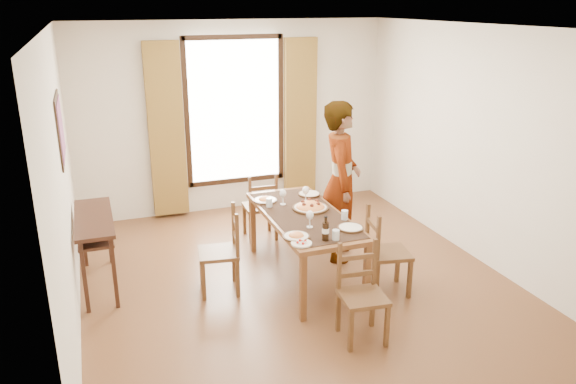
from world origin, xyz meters
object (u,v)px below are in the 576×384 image
object	(u,v)px
console_table	(94,227)
man	(341,181)
dining_table	(304,220)
pasta_platter	(310,205)

from	to	relation	value
console_table	man	distance (m)	2.77
console_table	man	size ratio (longest dim) A/B	0.64
dining_table	pasta_platter	xyz separation A→B (m)	(0.12, 0.11, 0.12)
console_table	pasta_platter	bearing A→B (deg)	-11.46
man	dining_table	bearing A→B (deg)	145.69
console_table	man	bearing A→B (deg)	-4.02
console_table	pasta_platter	size ratio (longest dim) A/B	3.00
dining_table	man	size ratio (longest dim) A/B	0.95
console_table	pasta_platter	distance (m)	2.31
man	pasta_platter	xyz separation A→B (m)	(-0.49, -0.27, -0.14)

